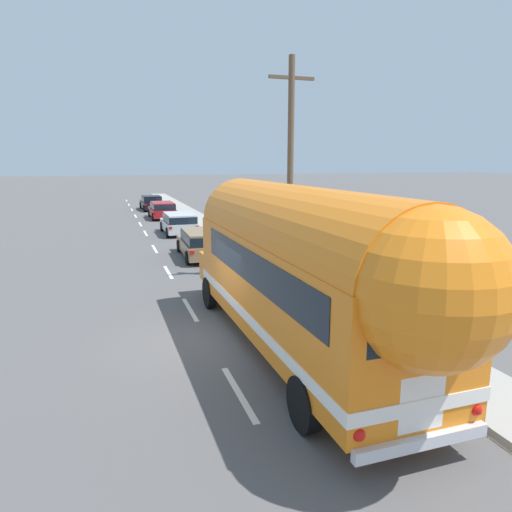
{
  "coord_description": "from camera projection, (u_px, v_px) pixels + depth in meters",
  "views": [
    {
      "loc": [
        -2.34,
        -11.34,
        4.66
      ],
      "look_at": [
        2.01,
        1.95,
        1.76
      ],
      "focal_mm": 32.11,
      "sensor_mm": 36.0,
      "label": 1
    }
  ],
  "objects": [
    {
      "name": "car_fourth",
      "position": [
        152.0,
        202.0,
        44.59
      ],
      "size": [
        2.05,
        4.77,
        1.37
      ],
      "color": "black",
      "rests_on": "ground"
    },
    {
      "name": "lane_markings",
      "position": [
        203.0,
        247.0,
        25.3
      ],
      "size": [
        3.85,
        80.0,
        0.01
      ],
      "color": "silver",
      "rests_on": "ground"
    },
    {
      "name": "sidewalk_slab",
      "position": [
        257.0,
        255.0,
        22.93
      ],
      "size": [
        1.93,
        90.0,
        0.15
      ],
      "primitive_type": "cube",
      "color": "#9E9B93",
      "rests_on": "ground"
    },
    {
      "name": "car_second",
      "position": [
        179.0,
        222.0,
        29.7
      ],
      "size": [
        2.03,
        4.31,
        1.37
      ],
      "color": "silver",
      "rests_on": "ground"
    },
    {
      "name": "ground_plane",
      "position": [
        207.0,
        339.0,
        12.21
      ],
      "size": [
        300.0,
        300.0,
        0.0
      ],
      "primitive_type": "plane",
      "color": "#565454"
    },
    {
      "name": "painted_bus",
      "position": [
        303.0,
        266.0,
        10.5
      ],
      "size": [
        2.69,
        11.84,
        4.12
      ],
      "color": "orange",
      "rests_on": "ground"
    },
    {
      "name": "car_third",
      "position": [
        162.0,
        209.0,
        37.8
      ],
      "size": [
        2.02,
        4.46,
        1.37
      ],
      "color": "#A5191E",
      "rests_on": "ground"
    },
    {
      "name": "utility_pole",
      "position": [
        290.0,
        168.0,
        17.62
      ],
      "size": [
        1.8,
        0.24,
        8.5
      ],
      "color": "brown",
      "rests_on": "ground"
    },
    {
      "name": "car_lead",
      "position": [
        202.0,
        242.0,
        22.38
      ],
      "size": [
        2.11,
        4.62,
        1.37
      ],
      "color": "olive",
      "rests_on": "ground"
    }
  ]
}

